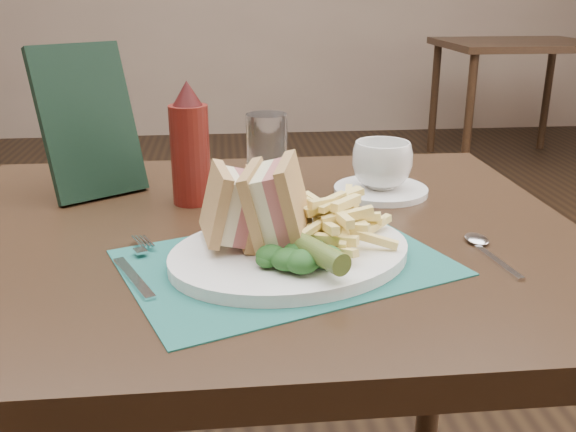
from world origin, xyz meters
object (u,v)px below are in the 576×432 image
Objects in this scene: table_bg_right at (511,103)px; sandwich_half_b at (260,203)px; sandwich_half_a at (216,207)px; saucer at (381,190)px; drinking_glass at (267,155)px; check_presenter at (88,121)px; coffee_cup at (382,165)px; placemat at (285,262)px; plate at (290,253)px; ketchup_bottle at (190,143)px.

table_bg_right is 3.59m from sandwich_half_b.
saucer is (0.26, 0.23, -0.06)m from sandwich_half_a.
drinking_glass is 0.28m from check_presenter.
table_bg_right is 9.50× the size of coffee_cup.
drinking_glass is (0.03, 0.25, -0.01)m from sandwich_half_b.
table_bg_right is at bearing 61.76° from saucer.
check_presenter reaches higher than sandwich_half_a.
coffee_cup is at bearing 55.24° from placemat.
saucer is at bearing -3.09° from drinking_glass.
drinking_glass reaches higher than table_bg_right.
saucer is 0.04m from coffee_cup.
coffee_cup reaches higher than placemat.
check_presenter is at bearing 132.02° from placemat.
plate is 1.61× the size of ketchup_bottle.
table_bg_right is at bearing 58.92° from drinking_glass.
plate reaches higher than placemat.
sandwich_half_b is 0.38m from check_presenter.
sandwich_half_b is 0.58× the size of ketchup_bottle.
saucer is at bearing 55.24° from placemat.
drinking_glass is 0.70× the size of ketchup_bottle.
ketchup_bottle is at bearing 125.22° from sandwich_half_b.
placemat is 1.54× the size of check_presenter.
plate is 1.25× the size of check_presenter.
ketchup_bottle is 0.17m from check_presenter.
sandwich_half_a is at bearing -108.01° from drinking_glass.
sandwich_half_a is 0.63× the size of saucer.
placemat is 0.31m from saucer.
sandwich_half_a reaches higher than saucer.
plate is at bearing -118.77° from table_bg_right.
sandwich_half_a reaches higher than plate.
saucer is at bearing 0.00° from coffee_cup.
ketchup_bottle reaches higher than drinking_glass.
drinking_glass is at bearing 70.06° from plate.
ketchup_bottle reaches higher than sandwich_half_a.
ketchup_bottle is (-0.09, 0.22, 0.02)m from sandwich_half_b.
plate is 0.07m from sandwich_half_b.
drinking_glass is at bearing -42.01° from check_presenter.
check_presenter is at bearing 173.93° from coffee_cup.
sandwich_half_a is 0.35m from saucer.
plate is at bearing -9.88° from sandwich_half_b.
saucer is at bearing -40.06° from check_presenter.
saucer is (0.21, 0.24, -0.07)m from sandwich_half_b.
sandwich_half_a is (-0.08, 0.03, 0.06)m from placemat.
ketchup_bottle is at bearing 92.03° from sandwich_half_a.
drinking_glass reaches higher than sandwich_half_a.
ketchup_bottle reaches higher than sandwich_half_b.
plate is 2.80× the size of sandwich_half_b.
check_presenter is (-1.99, -2.82, 0.49)m from table_bg_right.
ketchup_bottle reaches higher than table_bg_right.
drinking_glass reaches higher than plate.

